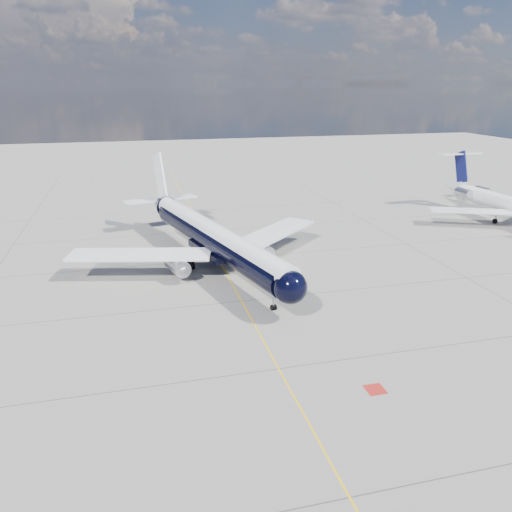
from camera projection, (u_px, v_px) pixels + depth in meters
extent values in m
plane|color=gray|center=(213.00, 249.00, 76.16)|extent=(320.00, 320.00, 0.00)
cube|color=yellow|center=(219.00, 259.00, 71.58)|extent=(0.16, 160.00, 0.01)
cube|color=maroon|center=(375.00, 389.00, 41.10)|extent=(1.60, 1.60, 0.01)
cylinder|color=black|center=(215.00, 240.00, 67.16)|extent=(12.56, 35.56, 3.58)
sphere|color=black|center=(290.00, 287.00, 51.56)|extent=(4.38, 4.38, 3.58)
cone|color=black|center=(161.00, 203.00, 85.29)|extent=(5.14, 7.29, 3.58)
cylinder|color=white|center=(214.00, 234.00, 66.86)|extent=(12.28, 37.19, 2.79)
cube|color=black|center=(291.00, 283.00, 51.24)|extent=(2.48, 1.67, 0.52)
cube|color=white|center=(140.00, 254.00, 64.07)|extent=(18.70, 8.75, 0.30)
cube|color=white|center=(272.00, 233.00, 73.14)|extent=(16.50, 15.74, 0.30)
cube|color=black|center=(215.00, 249.00, 67.59)|extent=(6.22, 10.13, 0.94)
cylinder|color=#B5B5BD|center=(177.00, 265.00, 63.42)|extent=(3.14, 4.73, 2.11)
cylinder|color=#B5B5BD|center=(261.00, 250.00, 69.03)|extent=(3.14, 4.73, 2.11)
sphere|color=gray|center=(183.00, 270.00, 61.78)|extent=(1.27, 1.27, 1.04)
sphere|color=gray|center=(268.00, 255.00, 67.40)|extent=(1.27, 1.27, 1.04)
cube|color=white|center=(176.00, 260.00, 63.35)|extent=(0.97, 2.97, 1.04)
cube|color=white|center=(260.00, 245.00, 68.96)|extent=(0.97, 2.97, 1.04)
cube|color=white|center=(160.00, 176.00, 83.33)|extent=(1.81, 5.86, 8.04)
cube|color=white|center=(160.00, 199.00, 85.05)|extent=(12.62, 6.03, 0.21)
cylinder|color=gray|center=(274.00, 300.00, 55.20)|extent=(0.21, 0.21, 1.98)
cylinder|color=black|center=(272.00, 308.00, 55.39)|extent=(0.33, 0.68, 0.66)
cylinder|color=black|center=(275.00, 307.00, 55.56)|extent=(0.33, 0.68, 0.66)
cylinder|color=gray|center=(191.00, 259.00, 67.82)|extent=(0.30, 0.30, 1.79)
cylinder|color=gray|center=(230.00, 252.00, 70.58)|extent=(0.30, 0.30, 1.79)
cylinder|color=black|center=(192.00, 266.00, 67.64)|extent=(0.67, 1.11, 1.04)
cylinder|color=black|center=(189.00, 263.00, 68.49)|extent=(0.67, 1.11, 1.04)
cylinder|color=black|center=(232.00, 259.00, 70.40)|extent=(0.67, 1.11, 1.04)
cylinder|color=black|center=(229.00, 256.00, 71.26)|extent=(0.67, 1.11, 1.04)
cylinder|color=white|center=(512.00, 205.00, 88.55)|extent=(4.48, 24.54, 2.99)
cone|color=white|center=(453.00, 186.00, 102.88)|extent=(3.33, 5.72, 2.99)
cube|color=white|center=(471.00, 211.00, 87.53)|extent=(14.09, 8.98, 0.24)
cylinder|color=#B5B5BD|center=(464.00, 193.00, 96.72)|extent=(1.88, 3.64, 1.66)
cylinder|color=#B5B5BD|center=(483.00, 191.00, 98.06)|extent=(1.88, 3.64, 1.66)
cube|color=white|center=(466.00, 193.00, 96.88)|extent=(1.22, 1.84, 0.20)
cube|color=white|center=(481.00, 191.00, 97.90)|extent=(1.22, 1.84, 0.20)
cube|color=#080D3E|center=(461.00, 167.00, 100.03)|extent=(0.55, 4.67, 6.80)
cube|color=white|center=(461.00, 153.00, 99.76)|extent=(8.99, 2.76, 0.18)
cylinder|color=gray|center=(496.00, 218.00, 89.69)|extent=(0.23, 0.23, 1.89)
cylinder|color=black|center=(495.00, 221.00, 89.88)|extent=(0.41, 0.95, 0.93)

